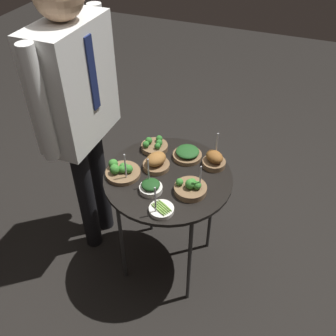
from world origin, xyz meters
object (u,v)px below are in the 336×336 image
Objects in this scene: bowl_roast_front_right at (156,162)px; bowl_broccoli_mid_right at (154,146)px; waiter_figure at (77,98)px; bowl_broccoli_center at (122,171)px; bowl_broccoli_front_center at (190,188)px; bowl_roast_far_rim at (214,160)px; bowl_asparagus_near_rim at (161,209)px; serving_cart at (168,184)px; bowl_spinach_mid_left at (187,154)px; bowl_spinach_front_left at (151,187)px.

bowl_roast_front_right is 0.16m from bowl_broccoli_mid_right.
bowl_broccoli_center is at bearing -112.73° from waiter_figure.
bowl_roast_front_right is 0.82× the size of bowl_broccoli_front_center.
waiter_figure reaches higher than bowl_roast_far_rim.
bowl_broccoli_center and bowl_asparagus_near_rim have the same top height.
bowl_roast_front_right is at bearing -90.54° from waiter_figure.
bowl_asparagus_near_rim is at bearing -116.41° from waiter_figure.
bowl_asparagus_near_rim is at bearing -165.65° from serving_cart.
serving_cart is at bearing -139.87° from bowl_broccoli_mid_right.
bowl_roast_front_right is 0.18m from bowl_spinach_mid_left.
bowl_spinach_front_left is 0.56m from waiter_figure.
bowl_spinach_front_left is 1.11× the size of bowl_spinach_mid_left.
bowl_asparagus_near_rim reaches higher than serving_cart.
bowl_broccoli_front_center is (0.06, -0.18, 0.00)m from bowl_spinach_front_left.
serving_cart is at bearing 130.04° from bowl_roast_far_rim.
bowl_roast_front_right is 0.76× the size of bowl_roast_far_rim.
serving_cart is 5.10× the size of bowl_roast_front_right.
bowl_asparagus_near_rim is (-0.17, 0.08, -0.01)m from bowl_broccoli_front_center.
bowl_spinach_mid_left is (0.30, -0.08, -0.00)m from bowl_spinach_front_left.
bowl_broccoli_center is (-0.01, 0.36, -0.00)m from bowl_broccoli_front_center.
bowl_broccoli_front_center is at bearing -157.59° from bowl_spinach_mid_left.
bowl_spinach_mid_left is at bearing -76.15° from waiter_figure.
bowl_spinach_front_left reaches higher than bowl_broccoli_center.
bowl_spinach_front_left is 0.98× the size of bowl_broccoli_center.
bowl_broccoli_front_center reaches higher than bowl_spinach_mid_left.
bowl_roast_front_right is 0.95× the size of bowl_broccoli_mid_right.
waiter_figure is at bearing 99.87° from bowl_roast_far_rim.
bowl_roast_far_rim reaches higher than bowl_asparagus_near_rim.
serving_cart is 0.12m from bowl_roast_front_right.
bowl_broccoli_mid_right is at bearing 26.88° from bowl_asparagus_near_rim.
bowl_asparagus_near_rim is at bearing -153.01° from bowl_roast_front_right.
serving_cart is 0.44× the size of waiter_figure.
bowl_asparagus_near_rim is 0.10× the size of waiter_figure.
bowl_broccoli_front_center is 0.26m from bowl_spinach_mid_left.
bowl_spinach_mid_left is 0.62m from waiter_figure.
bowl_spinach_front_left is 1.18× the size of bowl_broccoli_mid_right.
bowl_asparagus_near_rim is at bearing 161.87° from bowl_roast_far_rim.
serving_cart is 0.24m from bowl_broccoli_mid_right.
bowl_spinach_front_left is 0.19m from bowl_broccoli_front_center.
bowl_asparagus_near_rim reaches higher than bowl_roast_front_right.
bowl_asparagus_near_rim is 1.13× the size of bowl_broccoli_mid_right.
waiter_figure is (-0.13, 0.35, 0.29)m from bowl_broccoli_mid_right.
bowl_roast_far_rim is (0.29, -0.23, 0.01)m from bowl_spinach_front_left.
bowl_spinach_mid_left is (0.24, 0.10, -0.00)m from bowl_broccoli_front_center.
bowl_spinach_front_left is (-0.13, 0.04, 0.08)m from serving_cart.
bowl_roast_far_rim is at bearing -92.79° from bowl_broccoli_mid_right.
bowl_spinach_front_left reaches higher than bowl_broccoli_mid_right.
bowl_spinach_mid_left is at bearing -46.04° from bowl_broccoli_center.
bowl_spinach_mid_left is 0.41m from bowl_asparagus_near_rim.
bowl_broccoli_center reaches higher than bowl_roast_front_right.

